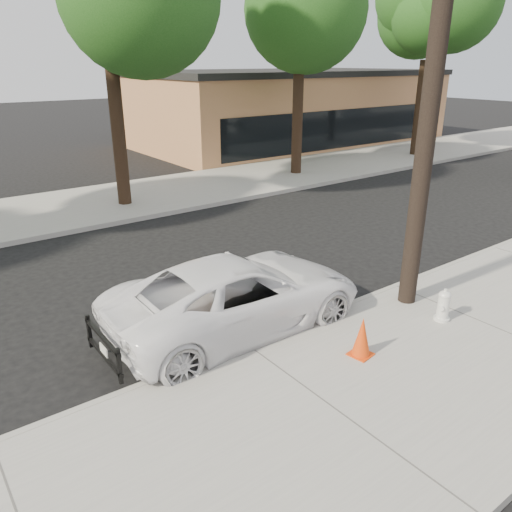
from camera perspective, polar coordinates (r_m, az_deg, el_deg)
name	(u,v)px	position (r m, az deg, el deg)	size (l,w,h in m)	color
ground	(186,306)	(10.38, -7.98, -5.73)	(120.00, 120.00, 0.00)	black
near_sidewalk	(337,414)	(7.42, 9.23, -17.45)	(90.00, 4.40, 0.15)	gray
far_sidewalk	(60,210)	(17.84, -21.50, 4.89)	(90.00, 5.00, 0.15)	gray
curb_near	(246,347)	(8.78, -1.19, -10.38)	(90.00, 0.12, 0.16)	#9E9B93
building_main	(286,108)	(31.70, 3.45, 16.49)	(18.00, 10.00, 4.00)	#B87C4C
utility_pole	(436,61)	(9.63, 19.84, 20.25)	(1.40, 0.34, 9.00)	black
tree_d	(307,15)	(21.77, 5.81, 25.71)	(4.50, 4.35, 8.75)	black
tree_e	(435,16)	(27.66, 19.81, 24.42)	(4.80, 4.65, 9.25)	black
police_cruiser	(237,294)	(9.22, -2.14, -4.40)	(2.27, 4.93, 1.37)	white
fire_hydrant	(443,306)	(9.97, 20.62, -5.37)	(0.32, 0.29, 0.60)	silver
traffic_cone	(362,337)	(8.44, 12.02, -9.07)	(0.40, 0.40, 0.69)	#E23F0B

